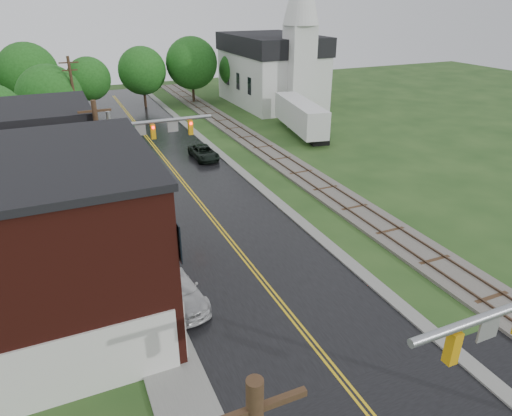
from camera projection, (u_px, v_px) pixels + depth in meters
main_road at (184, 184)px, 37.94m from camera, size 10.00×90.00×0.02m
curb_right at (224, 157)px, 44.07m from camera, size 0.80×70.00×0.12m
sidewalk_left at (117, 222)px, 31.52m from camera, size 2.40×50.00×0.12m
yellow_house at (31, 185)px, 29.23m from camera, size 8.00×7.00×6.40m
darkred_building at (47, 156)px, 37.47m from camera, size 7.00×6.00×4.40m
church at (275, 63)px, 62.49m from camera, size 10.40×18.40×20.00m
railroad at (267, 150)px, 45.72m from camera, size 3.20×80.00×0.30m
traffic_signal_far at (143, 140)px, 32.08m from camera, size 7.34×0.43×7.20m
utility_pole_b at (104, 173)px, 26.82m from camera, size 1.80×0.28×9.00m
utility_pole_c at (75, 101)px, 45.03m from camera, size 1.80×0.28×9.00m
tree_left_e at (52, 98)px, 45.81m from camera, size 6.40×6.40×8.16m
suv_dark at (204, 153)px, 43.42m from camera, size 2.11×4.42×1.22m
pickup_white at (175, 289)px, 23.06m from camera, size 2.73×5.35×1.49m
semi_trailer at (301, 115)px, 50.47m from camera, size 4.48×11.75×3.67m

